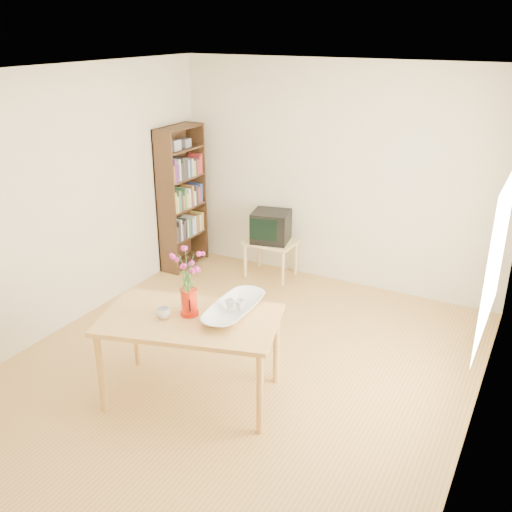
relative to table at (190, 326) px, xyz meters
The scene contains 11 objects.
room 0.87m from the table, 73.91° to the left, with size 4.50×4.50×4.50m.
table is the anchor object (origin of this frame).
tv_stand 2.61m from the table, 102.54° to the left, with size 0.60×0.45×0.46m.
bookshelf 2.89m from the table, 126.45° to the left, with size 0.28×0.70×1.80m.
pitcher 0.19m from the table, 125.40° to the left, with size 0.16×0.19×0.23m.
flowers 0.49m from the table, 126.74° to the left, with size 0.26×0.26×0.37m, color #D1318B, non-canonical shape.
mug 0.24m from the table, 150.09° to the right, with size 0.11×0.11×0.09m, color white.
bowl 0.48m from the table, 41.15° to the left, with size 0.49×0.49×0.46m, color white.
teacup_a 0.42m from the table, 45.69° to the left, with size 0.07×0.07×0.06m, color white.
teacup_b 0.49m from the table, 39.12° to the left, with size 0.07×0.07×0.07m, color white.
television 2.61m from the table, 102.48° to the left, with size 0.51×0.49×0.38m.
Camera 1 is at (2.27, -3.87, 2.95)m, focal length 40.00 mm.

